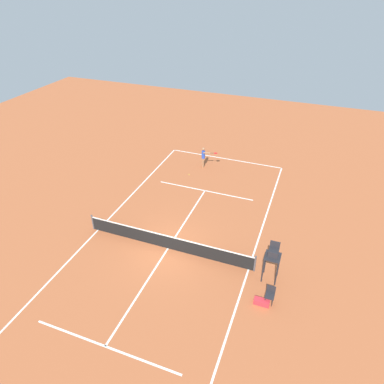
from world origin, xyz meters
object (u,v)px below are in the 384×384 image
(player_serving, at_px, (204,156))
(courtside_chair_near, at_px, (270,294))
(equipment_bag, at_px, (262,302))
(umpire_chair, at_px, (273,256))
(tennis_ball, at_px, (189,175))

(player_serving, bearing_deg, courtside_chair_near, 15.22)
(player_serving, distance_m, equipment_bag, 14.21)
(equipment_bag, bearing_deg, player_serving, -59.46)
(player_serving, relative_size, courtside_chair_near, 1.86)
(player_serving, relative_size, umpire_chair, 0.73)
(tennis_ball, distance_m, equipment_bag, 13.16)
(player_serving, height_order, umpire_chair, umpire_chair)
(tennis_ball, xyz_separation_m, courtside_chair_near, (-8.19, 10.24, 0.50))
(courtside_chair_near, bearing_deg, player_serving, -57.72)
(umpire_chair, xyz_separation_m, equipment_bag, (0.06, 1.83, -1.46))
(equipment_bag, bearing_deg, umpire_chair, -91.78)
(umpire_chair, height_order, courtside_chair_near, umpire_chair)
(player_serving, xyz_separation_m, tennis_ball, (0.67, 1.67, -1.02))
(tennis_ball, height_order, courtside_chair_near, courtside_chair_near)
(player_serving, xyz_separation_m, umpire_chair, (-7.26, 10.39, 0.55))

